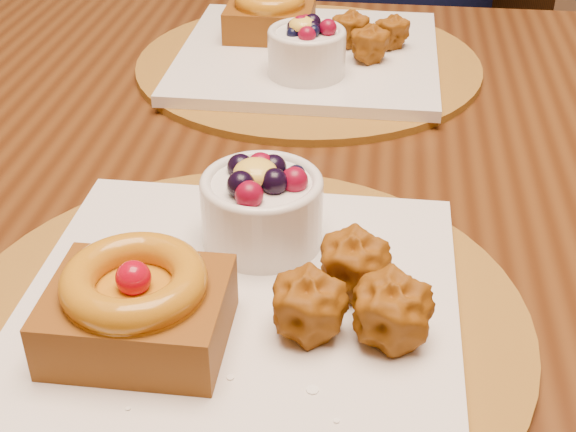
% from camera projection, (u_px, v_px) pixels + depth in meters
% --- Properties ---
extents(dining_table, '(1.60, 0.90, 0.76)m').
position_uv_depth(dining_table, '(283.00, 235.00, 0.75)').
color(dining_table, '#391B0A').
rests_on(dining_table, ground).
extents(place_setting_near, '(0.38, 0.38, 0.08)m').
position_uv_depth(place_setting_near, '(236.00, 293.00, 0.52)').
color(place_setting_near, brown).
rests_on(place_setting_near, dining_table).
extents(place_setting_far, '(0.38, 0.38, 0.08)m').
position_uv_depth(place_setting_far, '(307.00, 50.00, 0.88)').
color(place_setting_far, brown).
rests_on(place_setting_far, dining_table).
extents(chair_far, '(0.49, 0.49, 0.85)m').
position_uv_depth(chair_far, '(436.00, 64.00, 1.64)').
color(chair_far, black).
rests_on(chair_far, ground).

